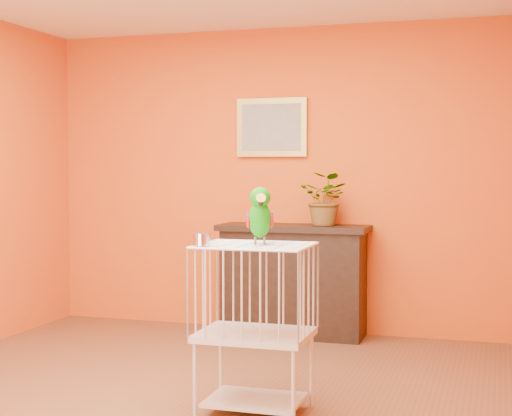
% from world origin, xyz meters
% --- Properties ---
extents(ground, '(4.50, 4.50, 0.00)m').
position_xyz_m(ground, '(0.00, 0.00, 0.00)').
color(ground, brown).
rests_on(ground, ground).
extents(room_shell, '(4.50, 4.50, 4.50)m').
position_xyz_m(room_shell, '(0.00, 0.00, 1.58)').
color(room_shell, '#C35312').
rests_on(room_shell, ground).
extents(console_cabinet, '(1.25, 0.45, 0.93)m').
position_xyz_m(console_cabinet, '(0.24, 2.03, 0.47)').
color(console_cabinet, black).
rests_on(console_cabinet, ground).
extents(potted_plant, '(0.49, 0.52, 0.34)m').
position_xyz_m(potted_plant, '(0.52, 2.08, 1.10)').
color(potted_plant, '#26722D').
rests_on(potted_plant, console_cabinet).
extents(framed_picture, '(0.62, 0.04, 0.50)m').
position_xyz_m(framed_picture, '(0.00, 2.22, 1.75)').
color(framed_picture, gold).
rests_on(framed_picture, room_shell).
extents(birdcage, '(0.63, 0.49, 0.97)m').
position_xyz_m(birdcage, '(0.56, -0.04, 0.50)').
color(birdcage, beige).
rests_on(birdcage, ground).
extents(feed_cup, '(0.10, 0.10, 0.07)m').
position_xyz_m(feed_cup, '(0.31, -0.22, 1.01)').
color(feed_cup, silver).
rests_on(feed_cup, birdcage).
extents(parrot, '(0.18, 0.30, 0.33)m').
position_xyz_m(parrot, '(0.59, -0.04, 1.14)').
color(parrot, '#59544C').
rests_on(parrot, birdcage).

